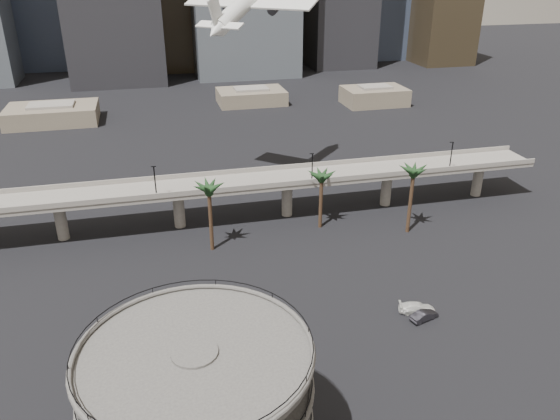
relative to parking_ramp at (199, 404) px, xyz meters
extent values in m
cylinder|color=#464441|center=(0.00, 0.00, -1.84)|extent=(4.40, 4.40, 16.50)
cylinder|color=#464441|center=(0.00, 0.00, -2.06)|extent=(22.00, 22.00, 0.45)
torus|color=#464441|center=(0.00, 0.00, -1.59)|extent=(22.20, 22.20, 0.50)
torus|color=black|center=(0.00, 0.00, -0.79)|extent=(21.80, 21.80, 0.10)
cylinder|color=#464441|center=(0.00, 0.00, 1.94)|extent=(22.00, 22.00, 0.45)
torus|color=#464441|center=(0.00, 0.00, 2.41)|extent=(22.20, 22.20, 0.50)
torus|color=black|center=(0.00, 0.00, 3.21)|extent=(21.80, 21.80, 0.10)
cylinder|color=#464441|center=(0.00, 0.00, 5.94)|extent=(22.00, 22.00, 0.45)
torus|color=#464441|center=(0.00, 0.00, 6.41)|extent=(22.20, 22.20, 0.50)
torus|color=black|center=(0.00, 0.00, 7.21)|extent=(21.80, 21.80, 0.10)
cube|color=gray|center=(13.00, 59.00, -1.84)|extent=(130.00, 9.00, 0.90)
cube|color=gray|center=(13.00, 54.50, -0.94)|extent=(130.00, 0.30, 1.00)
cube|color=gray|center=(13.00, 63.50, -0.94)|extent=(130.00, 0.30, 1.00)
cylinder|color=gray|center=(-20.00, 59.00, -6.04)|extent=(2.20, 2.20, 8.00)
cylinder|color=gray|center=(2.00, 59.00, -6.04)|extent=(2.20, 2.20, 8.00)
cylinder|color=gray|center=(24.00, 59.00, -6.04)|extent=(2.20, 2.20, 8.00)
cylinder|color=gray|center=(46.00, 59.00, -6.04)|extent=(2.20, 2.20, 8.00)
cylinder|color=gray|center=(68.00, 59.00, -6.04)|extent=(2.20, 2.20, 8.00)
cylinder|color=black|center=(-2.00, 55.00, 1.66)|extent=(0.24, 0.24, 6.00)
cylinder|color=black|center=(28.00, 55.00, 1.66)|extent=(0.24, 0.24, 6.00)
cylinder|color=black|center=(58.00, 55.00, 1.66)|extent=(0.24, 0.24, 6.00)
cylinder|color=#412C1B|center=(7.00, 48.00, -3.76)|extent=(0.70, 0.70, 12.15)
ellipsoid|color=#173317|center=(7.00, 48.00, 2.71)|extent=(4.40, 4.40, 2.00)
cylinder|color=#412C1B|center=(29.00, 52.00, -4.44)|extent=(0.70, 0.70, 10.80)
ellipsoid|color=#173317|center=(29.00, 52.00, 1.36)|extent=(4.40, 4.40, 2.00)
cylinder|color=#412C1B|center=(45.00, 46.00, -3.54)|extent=(0.70, 0.70, 12.60)
ellipsoid|color=#173317|center=(45.00, 46.00, 3.16)|extent=(4.40, 4.40, 2.00)
cube|color=#695D4D|center=(-32.00, 144.00, -7.09)|extent=(28.00, 18.00, 5.50)
cube|color=gray|center=(-32.00, 144.00, -3.94)|extent=(14.00, 9.00, 0.80)
cube|color=#695D4D|center=(35.00, 154.00, -7.34)|extent=(24.00, 16.00, 5.00)
cube|color=gray|center=(35.00, 154.00, -4.44)|extent=(12.00, 8.00, 0.80)
cube|color=#695D4D|center=(78.00, 142.00, -6.84)|extent=(22.00, 15.00, 6.00)
cube|color=gray|center=(78.00, 142.00, -3.44)|extent=(11.00, 7.50, 0.80)
cube|color=#353E52|center=(-42.00, 249.00, 14.00)|extent=(30.00, 30.00, 47.68)
cube|color=#85785B|center=(68.00, 244.00, 11.02)|extent=(24.00, 24.00, 41.72)
cube|color=#2E2619|center=(143.00, 214.00, 18.97)|extent=(26.00, 26.00, 57.61)
cube|color=#85785B|center=(31.00, 264.00, 9.04)|extent=(22.00, 22.00, 37.75)
cone|color=silver|center=(11.20, 62.52, 26.66)|extent=(5.02, 5.11, 4.02)
cube|color=silver|center=(19.75, 72.05, 31.27)|extent=(24.81, 23.09, 2.60)
cube|color=silver|center=(12.26, 63.70, 27.71)|extent=(8.44, 7.88, 1.07)
cube|color=silver|center=(11.60, 62.97, 30.15)|extent=(3.40, 3.74, 5.91)
cylinder|color=#242529|center=(16.53, 76.19, 30.23)|extent=(4.31, 4.50, 3.22)
cylinder|color=#242529|center=(24.22, 69.30, 30.23)|extent=(4.31, 4.50, 3.22)
imported|color=#A51725|center=(3.39, 22.66, -9.09)|extent=(4.69, 2.84, 1.49)
imported|color=black|center=(34.72, 19.13, -9.09)|extent=(4.77, 2.82, 1.48)
imported|color=silver|center=(34.53, 21.04, -9.05)|extent=(5.85, 3.71, 1.58)
camera|label=1|loc=(-1.83, -40.32, 39.14)|focal=35.00mm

